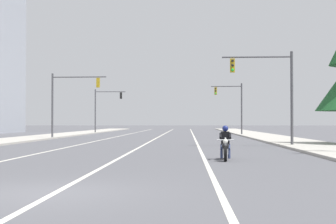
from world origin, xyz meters
The scene contains 11 objects.
ground_plane centered at (0.00, 0.00, 0.00)m, with size 400.00×400.00×0.00m, color #515156.
lane_stripe_center centered at (0.22, 45.00, 0.00)m, with size 0.16×100.00×0.01m, color beige.
lane_stripe_left centered at (-4.35, 45.00, 0.00)m, with size 0.16×100.00×0.01m, color beige.
lane_stripe_right centered at (3.97, 45.00, 0.00)m, with size 0.16×100.00×0.01m, color beige.
sidewalk_kerb_right centered at (11.43, 40.00, 0.07)m, with size 4.40×110.00×0.14m, color #ADA89E.
sidewalk_kerb_left centered at (-11.43, 40.00, 0.07)m, with size 4.40×110.00×0.14m, color #ADA89E.
motorcycle_with_rider centered at (4.84, 9.84, 0.59)m, with size 0.70×2.19×1.46m.
traffic_signal_near_right centered at (8.73, 21.09, 4.08)m, with size 4.60×0.37×6.20m.
traffic_signal_near_left centered at (-8.04, 35.00, 4.12)m, with size 5.26×0.39×6.20m.
traffic_signal_mid_right centered at (8.72, 47.78, 4.02)m, with size 3.72×0.41×6.20m.
traffic_signal_mid_left centered at (-8.49, 57.77, 4.06)m, with size 4.35×0.42×6.20m.
Camera 1 is at (3.22, -11.09, 1.62)m, focal length 52.60 mm.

